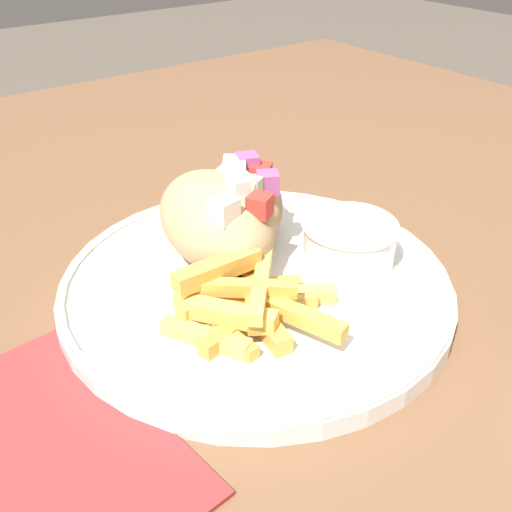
# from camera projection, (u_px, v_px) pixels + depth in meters

# --- Properties ---
(table) EXTENTS (1.18, 1.18, 0.75)m
(table) POSITION_uv_depth(u_px,v_px,m) (281.00, 346.00, 0.52)
(table) COLOR brown
(table) RESTS_ON ground_plane
(napkin) EXTENTS (0.19, 0.11, 0.00)m
(napkin) POSITION_uv_depth(u_px,v_px,m) (60.00, 441.00, 0.33)
(napkin) COLOR maroon
(napkin) RESTS_ON table
(plate) EXTENTS (0.29, 0.29, 0.02)m
(plate) POSITION_uv_depth(u_px,v_px,m) (256.00, 284.00, 0.44)
(plate) COLOR white
(plate) RESTS_ON table
(pita_sandwich_near) EXTENTS (0.14, 0.11, 0.07)m
(pita_sandwich_near) POSITION_uv_depth(u_px,v_px,m) (217.00, 219.00, 0.45)
(pita_sandwich_near) COLOR tan
(pita_sandwich_near) RESTS_ON plate
(pita_sandwich_far) EXTENTS (0.12, 0.10, 0.07)m
(pita_sandwich_far) POSITION_uv_depth(u_px,v_px,m) (244.00, 200.00, 0.48)
(pita_sandwich_far) COLOR tan
(pita_sandwich_far) RESTS_ON plate
(fries_pile) EXTENTS (0.12, 0.12, 0.04)m
(fries_pile) POSITION_uv_depth(u_px,v_px,m) (242.00, 301.00, 0.40)
(fries_pile) COLOR gold
(fries_pile) RESTS_ON plate
(sauce_ramekin) EXTENTS (0.07, 0.07, 0.03)m
(sauce_ramekin) POSITION_uv_depth(u_px,v_px,m) (349.00, 240.00, 0.45)
(sauce_ramekin) COLOR white
(sauce_ramekin) RESTS_ON plate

